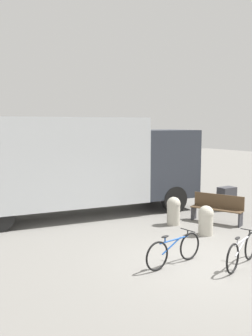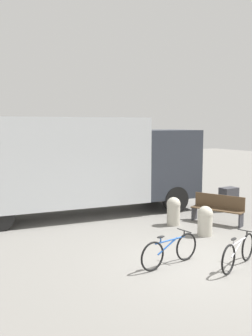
{
  "view_description": "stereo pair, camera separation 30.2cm",
  "coord_description": "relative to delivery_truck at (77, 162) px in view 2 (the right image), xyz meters",
  "views": [
    {
      "loc": [
        -6.03,
        -6.1,
        3.2
      ],
      "look_at": [
        0.38,
        3.89,
        1.8
      ],
      "focal_mm": 40.0,
      "sensor_mm": 36.0,
      "label": 1
    },
    {
      "loc": [
        -5.77,
        -6.26,
        3.2
      ],
      "look_at": [
        0.38,
        3.89,
        1.8
      ],
      "focal_mm": 40.0,
      "sensor_mm": 36.0,
      "label": 2
    }
  ],
  "objects": [
    {
      "name": "park_bench",
      "position": [
        3.47,
        -3.33,
        -1.38
      ],
      "size": [
        1.02,
        1.71,
        0.92
      ],
      "rotation": [
        0.0,
        0.0,
        1.97
      ],
      "color": "brown",
      "rests_on": "ground"
    },
    {
      "name": "bollard_near_bench",
      "position": [
        2.16,
        -4.14,
        -1.42
      ],
      "size": [
        0.44,
        0.44,
        0.86
      ],
      "color": "#B2AD9E",
      "rests_on": "ground"
    },
    {
      "name": "bollard_far_bench",
      "position": [
        2.09,
        -2.77,
        -1.4
      ],
      "size": [
        0.44,
        0.44,
        0.89
      ],
      "color": "#B2AD9E",
      "rests_on": "ground"
    },
    {
      "name": "ground_plane",
      "position": [
        0.54,
        -5.67,
        -1.87
      ],
      "size": [
        60.0,
        60.0,
        0.0
      ],
      "primitive_type": "plane",
      "color": "slate"
    },
    {
      "name": "utility_box",
      "position": [
        5.12,
        -2.22,
        -1.45
      ],
      "size": [
        0.65,
        0.42,
        0.86
      ],
      "color": "#38383D",
      "rests_on": "ground"
    },
    {
      "name": "bicycle_middle",
      "position": [
        1.1,
        -6.33,
        -1.52
      ],
      "size": [
        1.64,
        0.67,
        0.75
      ],
      "rotation": [
        0.0,
        0.0,
        0.34
      ],
      "color": "black",
      "rests_on": "ground"
    },
    {
      "name": "bicycle_near",
      "position": [
        -0.14,
        -5.46,
        -1.52
      ],
      "size": [
        1.72,
        0.44,
        0.75
      ],
      "rotation": [
        0.0,
        0.0,
        0.11
      ],
      "color": "black",
      "rests_on": "ground"
    },
    {
      "name": "delivery_truck",
      "position": [
        0.0,
        0.0,
        0.0
      ],
      "size": [
        8.97,
        3.39,
        3.42
      ],
      "rotation": [
        0.0,
        0.0,
        -0.14
      ],
      "color": "silver",
      "rests_on": "ground"
    }
  ]
}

